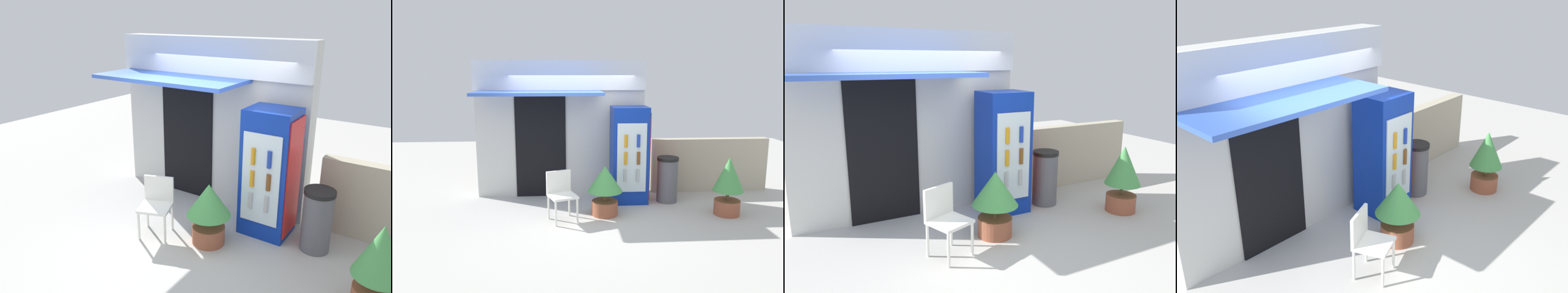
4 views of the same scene
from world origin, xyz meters
The scene contains 8 objects.
ground centered at (0.00, 0.00, 0.00)m, with size 16.00×16.00×0.00m, color beige.
storefront_building centered at (-0.27, 1.38, 1.48)m, with size 3.44×1.33×2.80m.
drink_cooler centered at (1.11, 0.80, 0.95)m, with size 0.72×0.67×1.90m.
plastic_chair centered at (-0.25, -0.13, 0.51)m, with size 0.57×0.56×0.86m.
potted_plant_near_shop centered at (0.54, 0.04, 0.55)m, with size 0.63×0.63×0.91m.
potted_plant_curbside centered at (2.76, -0.09, 0.61)m, with size 0.55×0.55×1.06m.
trash_bin centered at (1.87, 0.72, 0.46)m, with size 0.43×0.43×0.91m.
stone_boundary_wall centered at (2.96, 1.41, 0.58)m, with size 2.52×0.21×1.16m, color #B7AD93.
Camera 2 is at (-0.24, -6.84, 2.59)m, focal length 36.66 mm.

